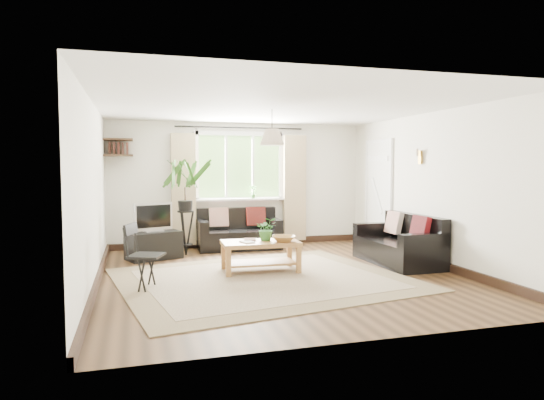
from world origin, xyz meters
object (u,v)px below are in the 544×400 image
object	(u,v)px
tv_stand	(154,245)
folding_chair	(146,257)
palm_stand	(185,207)
sofa_back	(239,230)
coffee_table	(260,257)
sofa_right	(398,241)

from	to	relation	value
tv_stand	folding_chair	size ratio (longest dim) A/B	1.03
palm_stand	folding_chair	bearing A→B (deg)	-107.52
sofa_back	folding_chair	distance (m)	3.18
coffee_table	tv_stand	xyz separation A→B (m)	(-1.47, 1.47, 0.00)
sofa_back	palm_stand	size ratio (longest dim) A/B	0.91
sofa_back	coffee_table	world-z (taller)	sofa_back
palm_stand	folding_chair	world-z (taller)	palm_stand
folding_chair	sofa_right	bearing A→B (deg)	-60.28
sofa_back	tv_stand	world-z (taller)	sofa_back
coffee_table	tv_stand	world-z (taller)	tv_stand
sofa_back	coffee_table	bearing A→B (deg)	-91.27
palm_stand	folding_chair	xyz separation A→B (m)	(-0.72, -2.28, -0.43)
sofa_right	tv_stand	size ratio (longest dim) A/B	1.84
sofa_back	tv_stand	size ratio (longest dim) A/B	1.78
tv_stand	palm_stand	world-z (taller)	palm_stand
sofa_right	palm_stand	distance (m)	3.64
sofa_back	tv_stand	xyz separation A→B (m)	(-1.59, -0.59, -0.13)
sofa_back	sofa_right	bearing A→B (deg)	-41.90
palm_stand	coffee_table	bearing A→B (deg)	-61.58
sofa_back	sofa_right	distance (m)	2.98
sofa_right	tv_stand	distance (m)	4.02
coffee_table	folding_chair	bearing A→B (deg)	-160.35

